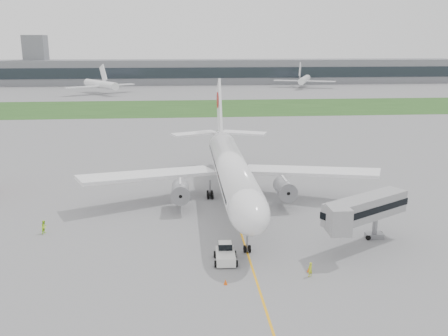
{
  "coord_description": "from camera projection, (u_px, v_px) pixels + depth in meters",
  "views": [
    {
      "loc": [
        -7.75,
        -70.89,
        25.09
      ],
      "look_at": [
        -1.34,
        2.0,
        6.31
      ],
      "focal_mm": 40.0,
      "sensor_mm": 36.0,
      "label": 1
    }
  ],
  "objects": [
    {
      "name": "distant_aircraft_left",
      "position": [
        101.0,
        94.0,
        240.16
      ],
      "size": [
        45.46,
        44.41,
        13.13
      ],
      "primitive_type": null,
      "rotation": [
        0.0,
        0.0,
        0.6
      ],
      "color": "white",
      "rests_on": "ground"
    },
    {
      "name": "apron_markings",
      "position": [
        238.0,
        223.0,
        70.47
      ],
      "size": [
        70.0,
        70.0,
        0.04
      ],
      "primitive_type": null,
      "color": "#FFAA16",
      "rests_on": "ground"
    },
    {
      "name": "safety_cone_right",
      "position": [
        309.0,
        269.0,
        55.6
      ],
      "size": [
        0.42,
        0.42,
        0.58
      ],
      "primitive_type": "cone",
      "color": "#F7560D",
      "rests_on": "ground"
    },
    {
      "name": "ground_crew_near",
      "position": [
        310.0,
        269.0,
        54.4
      ],
      "size": [
        0.73,
        0.66,
        1.67
      ],
      "primitive_type": "imported",
      "rotation": [
        0.0,
        0.0,
        3.7
      ],
      "color": "#C4D723",
      "rests_on": "ground"
    },
    {
      "name": "distant_aircraft_right",
      "position": [
        304.0,
        88.0,
        271.39
      ],
      "size": [
        41.3,
        38.99,
        12.69
      ],
      "primitive_type": null,
      "rotation": [
        0.0,
        0.0,
        -0.36
      ],
      "color": "white",
      "rests_on": "ground"
    },
    {
      "name": "terminal_building",
      "position": [
        193.0,
        72.0,
        295.35
      ],
      "size": [
        320.0,
        22.3,
        14.0
      ],
      "color": "gray",
      "rests_on": "ground"
    },
    {
      "name": "control_tower",
      "position": [
        39.0,
        84.0,
        291.5
      ],
      "size": [
        12.0,
        12.0,
        56.0
      ],
      "primitive_type": null,
      "color": "gray",
      "rests_on": "ground"
    },
    {
      "name": "ground",
      "position": [
        234.0,
        211.0,
        75.29
      ],
      "size": [
        600.0,
        600.0,
        0.0
      ],
      "primitive_type": "plane",
      "color": "gray",
      "rests_on": "ground"
    },
    {
      "name": "pushback_tug",
      "position": [
        225.0,
        254.0,
        58.21
      ],
      "size": [
        2.8,
        4.02,
        2.01
      ],
      "rotation": [
        0.0,
        0.0,
        -0.04
      ],
      "color": "silver",
      "rests_on": "ground"
    },
    {
      "name": "safety_cone_left",
      "position": [
        226.0,
        282.0,
        52.72
      ],
      "size": [
        0.43,
        0.43,
        0.59
      ],
      "primitive_type": "cone",
      "color": "#F7560D",
      "rests_on": "ground"
    },
    {
      "name": "grass_strip",
      "position": [
        201.0,
        108.0,
        191.08
      ],
      "size": [
        600.0,
        50.0,
        0.02
      ],
      "primitive_type": "cube",
      "color": "#244C1C",
      "rests_on": "ground"
    },
    {
      "name": "airliner",
      "position": [
        231.0,
        167.0,
        78.59
      ],
      "size": [
        48.13,
        53.95,
        17.88
      ],
      "color": "white",
      "rests_on": "ground"
    },
    {
      "name": "ground_crew_far",
      "position": [
        44.0,
        227.0,
        66.53
      ],
      "size": [
        0.95,
        1.07,
        1.84
      ],
      "primitive_type": "imported",
      "rotation": [
        0.0,
        0.0,
        1.24
      ],
      "color": "#BEFF2A",
      "rests_on": "ground"
    },
    {
      "name": "jet_bridge",
      "position": [
        362.0,
        210.0,
        61.49
      ],
      "size": [
        12.87,
        10.17,
        6.45
      ],
      "rotation": [
        0.0,
        0.0,
        0.54
      ],
      "color": "#99999C",
      "rests_on": "ground"
    }
  ]
}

